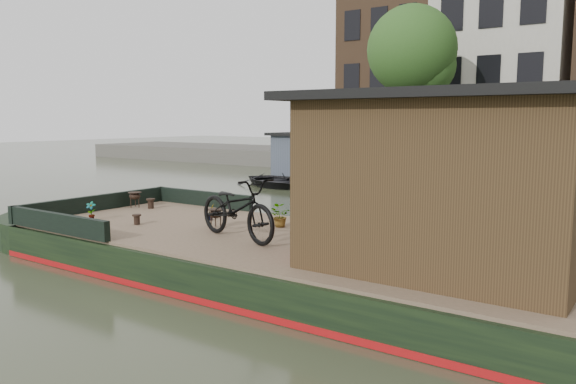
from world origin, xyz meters
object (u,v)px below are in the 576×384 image
Objects in this scene: potted_plant_a at (91,211)px; dinghy at (273,178)px; bicycle at (237,208)px; cabin at (452,178)px; brazier_front at (216,218)px; brazier_rear at (135,200)px.

potted_plant_a is 11.84m from dinghy.
bicycle is 3.65m from potted_plant_a.
dinghy is at bearing 108.34° from potted_plant_a.
cabin is 4.67m from brazier_front.
bicycle is 5.72× the size of brazier_front.
cabin is 1.96× the size of bicycle.
potted_plant_a is 1.08× the size of brazier_front.
dinghy is (-7.34, 10.90, -0.84)m from bicycle.
brazier_front is at bearing 18.62° from potted_plant_a.
cabin is at bearing 6.48° from potted_plant_a.
potted_plant_a is 0.12× the size of dinghy.
cabin reaches higher than potted_plant_a.
bicycle is 4.45m from brazier_rear.
cabin is 15.15m from dinghy.
dinghy is (-3.72, 11.23, -0.50)m from potted_plant_a.
bicycle is at bearing -28.55° from brazier_front.
bicycle is (-3.55, -0.48, -0.69)m from cabin.
bicycle reaches higher than brazier_rear.
cabin is 11.15× the size of brazier_rear.
potted_plant_a reaches higher than brazier_rear.
brazier_front is 3.32m from brazier_rear.
potted_plant_a is at bearing -161.38° from brazier_front.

